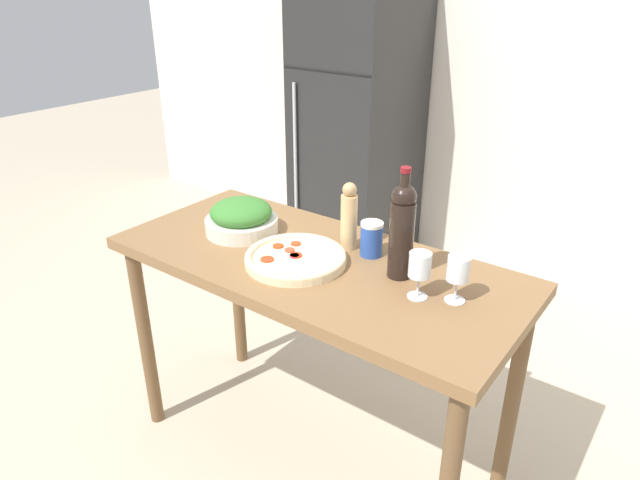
{
  "coord_description": "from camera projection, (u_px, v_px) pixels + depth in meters",
  "views": [
    {
      "loc": [
        1.07,
        -1.41,
        1.8
      ],
      "look_at": [
        0.0,
        0.03,
        0.95
      ],
      "focal_mm": 32.0,
      "sensor_mm": 36.0,
      "label": 1
    }
  ],
  "objects": [
    {
      "name": "wine_glass_near",
      "position": [
        420.0,
        267.0,
        1.71
      ],
      "size": [
        0.07,
        0.07,
        0.15
      ],
      "color": "silver",
      "rests_on": "prep_counter"
    },
    {
      "name": "wall_back",
      "position": [
        522.0,
        68.0,
        3.22
      ],
      "size": [
        6.4,
        0.08,
        2.6
      ],
      "color": "silver",
      "rests_on": "ground_plane"
    },
    {
      "name": "homemade_pizza",
      "position": [
        296.0,
        258.0,
        1.95
      ],
      "size": [
        0.35,
        0.35,
        0.04
      ],
      "color": "beige",
      "rests_on": "prep_counter"
    },
    {
      "name": "salt_canister",
      "position": [
        371.0,
        239.0,
        1.98
      ],
      "size": [
        0.08,
        0.08,
        0.12
      ],
      "color": "#284CA3",
      "rests_on": "prep_counter"
    },
    {
      "name": "wine_glass_far",
      "position": [
        458.0,
        271.0,
        1.69
      ],
      "size": [
        0.07,
        0.07,
        0.15
      ],
      "color": "silver",
      "rests_on": "prep_counter"
    },
    {
      "name": "pepper_mill",
      "position": [
        349.0,
        217.0,
        2.01
      ],
      "size": [
        0.06,
        0.06,
        0.25
      ],
      "color": "tan",
      "rests_on": "prep_counter"
    },
    {
      "name": "ground_plane",
      "position": [
        315.0,
        450.0,
        2.36
      ],
      "size": [
        14.0,
        14.0,
        0.0
      ],
      "primitive_type": "plane",
      "color": "#BCAD93"
    },
    {
      "name": "prep_counter",
      "position": [
        314.0,
        287.0,
        2.03
      ],
      "size": [
        1.47,
        0.66,
        0.89
      ],
      "color": "brown",
      "rests_on": "ground_plane"
    },
    {
      "name": "wine_bottle",
      "position": [
        402.0,
        229.0,
        1.8
      ],
      "size": [
        0.08,
        0.08,
        0.37
      ],
      "color": "black",
      "rests_on": "prep_counter"
    },
    {
      "name": "salad_bowl",
      "position": [
        241.0,
        218.0,
        2.16
      ],
      "size": [
        0.28,
        0.28,
        0.13
      ],
      "color": "silver",
      "rests_on": "prep_counter"
    },
    {
      "name": "refrigerator",
      "position": [
        358.0,
        130.0,
        3.55
      ],
      "size": [
        0.6,
        0.73,
        1.81
      ],
      "color": "black",
      "rests_on": "ground_plane"
    }
  ]
}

